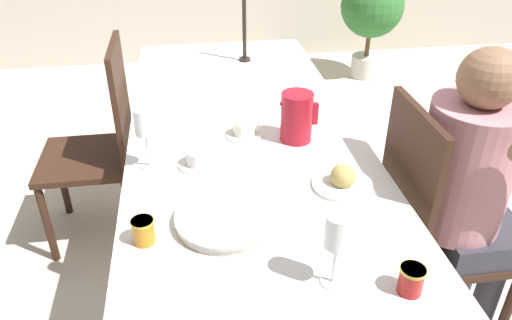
{
  "coord_description": "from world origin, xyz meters",
  "views": [
    {
      "loc": [
        -0.21,
        -1.71,
        1.65
      ],
      "look_at": [
        0.0,
        -0.32,
        0.78
      ],
      "focal_mm": 35.0,
      "sensor_mm": 36.0,
      "label": 1
    }
  ],
  "objects_px": {
    "potted_plant": "(372,11)",
    "wine_glass_water": "(144,125)",
    "teacup_near_person": "(198,159)",
    "jam_jar_amber": "(143,230)",
    "red_pitcher": "(297,117)",
    "teacup_across": "(244,130)",
    "wine_glass_juice": "(338,235)",
    "chair_opposite": "(101,143)",
    "bread_plate": "(343,180)",
    "chair_person_side": "(430,226)",
    "jam_jar_red": "(411,279)",
    "candlestick_tall": "(244,30)",
    "person_seated": "(471,185)",
    "serving_tray": "(226,218)"
  },
  "relations": [
    {
      "from": "red_pitcher",
      "to": "wine_glass_juice",
      "type": "bearing_deg",
      "value": -95.2
    },
    {
      "from": "bread_plate",
      "to": "chair_person_side",
      "type": "bearing_deg",
      "value": 4.0
    },
    {
      "from": "person_seated",
      "to": "teacup_near_person",
      "type": "xyz_separation_m",
      "value": [
        -0.9,
        0.21,
        0.06
      ]
    },
    {
      "from": "red_pitcher",
      "to": "bread_plate",
      "type": "relative_size",
      "value": 0.96
    },
    {
      "from": "chair_opposite",
      "to": "bread_plate",
      "type": "relative_size",
      "value": 4.97
    },
    {
      "from": "wine_glass_water",
      "to": "potted_plant",
      "type": "relative_size",
      "value": 0.25
    },
    {
      "from": "chair_opposite",
      "to": "potted_plant",
      "type": "bearing_deg",
      "value": -47.12
    },
    {
      "from": "potted_plant",
      "to": "jam_jar_amber",
      "type": "bearing_deg",
      "value": -120.96
    },
    {
      "from": "bread_plate",
      "to": "candlestick_tall",
      "type": "distance_m",
      "value": 1.21
    },
    {
      "from": "person_seated",
      "to": "jam_jar_red",
      "type": "relative_size",
      "value": 15.86
    },
    {
      "from": "chair_opposite",
      "to": "wine_glass_juice",
      "type": "bearing_deg",
      "value": -148.98
    },
    {
      "from": "wine_glass_water",
      "to": "jam_jar_amber",
      "type": "height_order",
      "value": "wine_glass_water"
    },
    {
      "from": "chair_opposite",
      "to": "teacup_across",
      "type": "relative_size",
      "value": 6.93
    },
    {
      "from": "red_pitcher",
      "to": "teacup_across",
      "type": "relative_size",
      "value": 1.34
    },
    {
      "from": "teacup_near_person",
      "to": "jam_jar_amber",
      "type": "height_order",
      "value": "jam_jar_amber"
    },
    {
      "from": "person_seated",
      "to": "candlestick_tall",
      "type": "height_order",
      "value": "person_seated"
    },
    {
      "from": "chair_opposite",
      "to": "wine_glass_water",
      "type": "height_order",
      "value": "chair_opposite"
    },
    {
      "from": "teacup_near_person",
      "to": "candlestick_tall",
      "type": "distance_m",
      "value": 1.04
    },
    {
      "from": "chair_person_side",
      "to": "serving_tray",
      "type": "distance_m",
      "value": 0.8
    },
    {
      "from": "person_seated",
      "to": "wine_glass_juice",
      "type": "height_order",
      "value": "person_seated"
    },
    {
      "from": "candlestick_tall",
      "to": "serving_tray",
      "type": "bearing_deg",
      "value": -99.74
    },
    {
      "from": "jam_jar_amber",
      "to": "candlestick_tall",
      "type": "height_order",
      "value": "candlestick_tall"
    },
    {
      "from": "red_pitcher",
      "to": "bread_plate",
      "type": "distance_m",
      "value": 0.34
    },
    {
      "from": "wine_glass_juice",
      "to": "jam_jar_amber",
      "type": "bearing_deg",
      "value": 154.25
    },
    {
      "from": "chair_person_side",
      "to": "red_pitcher",
      "type": "xyz_separation_m",
      "value": [
        -0.44,
        0.3,
        0.32
      ]
    },
    {
      "from": "teacup_across",
      "to": "jam_jar_amber",
      "type": "bearing_deg",
      "value": -121.86
    },
    {
      "from": "person_seated",
      "to": "jam_jar_amber",
      "type": "bearing_deg",
      "value": -80.96
    },
    {
      "from": "teacup_near_person",
      "to": "serving_tray",
      "type": "distance_m",
      "value": 0.33
    },
    {
      "from": "teacup_near_person",
      "to": "bread_plate",
      "type": "bearing_deg",
      "value": -23.62
    },
    {
      "from": "chair_opposite",
      "to": "teacup_across",
      "type": "bearing_deg",
      "value": -125.04
    },
    {
      "from": "wine_glass_water",
      "to": "potted_plant",
      "type": "xyz_separation_m",
      "value": [
        1.68,
        2.41,
        -0.33
      ]
    },
    {
      "from": "wine_glass_juice",
      "to": "jam_jar_amber",
      "type": "relative_size",
      "value": 2.86
    },
    {
      "from": "wine_glass_water",
      "to": "jam_jar_red",
      "type": "xyz_separation_m",
      "value": [
        0.65,
        -0.68,
        -0.12
      ]
    },
    {
      "from": "jam_jar_red",
      "to": "potted_plant",
      "type": "relative_size",
      "value": 0.09
    },
    {
      "from": "person_seated",
      "to": "candlestick_tall",
      "type": "distance_m",
      "value": 1.36
    },
    {
      "from": "wine_glass_water",
      "to": "chair_person_side",
      "type": "bearing_deg",
      "value": -10.95
    },
    {
      "from": "red_pitcher",
      "to": "serving_tray",
      "type": "height_order",
      "value": "red_pitcher"
    },
    {
      "from": "wine_glass_juice",
      "to": "potted_plant",
      "type": "height_order",
      "value": "wine_glass_juice"
    },
    {
      "from": "wine_glass_water",
      "to": "bread_plate",
      "type": "height_order",
      "value": "wine_glass_water"
    },
    {
      "from": "potted_plant",
      "to": "wine_glass_water",
      "type": "bearing_deg",
      "value": -124.91
    },
    {
      "from": "wine_glass_water",
      "to": "candlestick_tall",
      "type": "bearing_deg",
      "value": 64.85
    },
    {
      "from": "wine_glass_water",
      "to": "jam_jar_red",
      "type": "bearing_deg",
      "value": -46.25
    },
    {
      "from": "person_seated",
      "to": "teacup_across",
      "type": "distance_m",
      "value": 0.82
    },
    {
      "from": "chair_person_side",
      "to": "teacup_near_person",
      "type": "distance_m",
      "value": 0.86
    },
    {
      "from": "bread_plate",
      "to": "jam_jar_red",
      "type": "distance_m",
      "value": 0.46
    },
    {
      "from": "wine_glass_water",
      "to": "bread_plate",
      "type": "bearing_deg",
      "value": -19.07
    },
    {
      "from": "jam_jar_amber",
      "to": "teacup_near_person",
      "type": "bearing_deg",
      "value": 66.05
    },
    {
      "from": "wine_glass_juice",
      "to": "teacup_across",
      "type": "relative_size",
      "value": 1.51
    },
    {
      "from": "wine_glass_water",
      "to": "teacup_across",
      "type": "distance_m",
      "value": 0.41
    },
    {
      "from": "potted_plant",
      "to": "bread_plate",
      "type": "bearing_deg",
      "value": -112.05
    }
  ]
}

